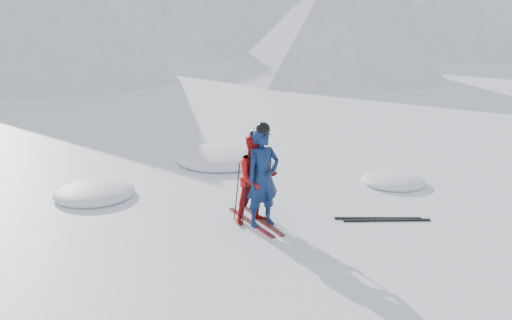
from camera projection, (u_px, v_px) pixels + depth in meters
name	position (u px, v px, depth m)	size (l,w,h in m)	color
ground	(353.00, 206.00, 11.36)	(160.00, 160.00, 0.00)	white
skier_blue	(263.00, 178.00, 10.10)	(0.69, 0.45, 1.89)	#0D2350
skier_red	(257.00, 179.00, 10.26)	(0.85, 0.66, 1.75)	#A80D0E
pole_blue_left	(245.00, 193.00, 10.19)	(0.02, 0.02, 1.26)	black
pole_blue_right	(269.00, 188.00, 10.50)	(0.02, 0.02, 1.26)	black
pole_red_left	(237.00, 192.00, 10.43)	(0.02, 0.02, 1.17)	black
pole_red_right	(267.00, 189.00, 10.58)	(0.02, 0.02, 1.17)	black
ski_worn_left	(251.00, 222.00, 10.43)	(0.09, 1.70, 0.03)	black
ski_worn_right	(262.00, 220.00, 10.53)	(0.09, 1.70, 0.03)	black
ski_loose_a	(378.00, 218.00, 10.62)	(0.09, 1.70, 0.03)	black
ski_loose_b	(387.00, 220.00, 10.53)	(0.09, 1.70, 0.03)	black
snow_lumps	(218.00, 171.00, 13.83)	(8.21, 5.48, 0.55)	white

